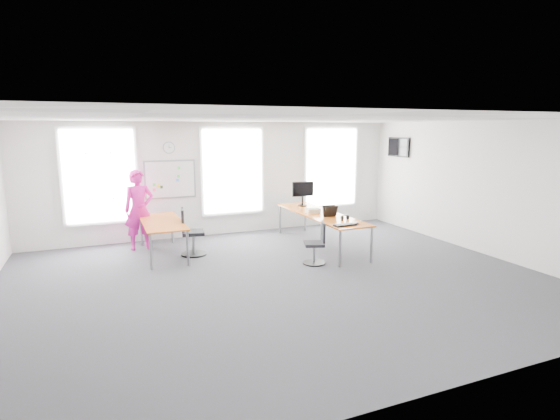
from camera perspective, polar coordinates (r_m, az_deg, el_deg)
name	(u,v)px	position (r m, az deg, el deg)	size (l,w,h in m)	color
floor	(279,279)	(8.40, -0.16, -9.06)	(10.00, 10.00, 0.00)	#2A292F
ceiling	(279,118)	(7.91, -0.18, 11.87)	(10.00, 10.00, 0.00)	white
wall_back	(222,179)	(11.78, -7.63, 4.05)	(10.00, 10.00, 0.00)	white
wall_front	(430,262)	(4.67, 19.04, -6.49)	(10.00, 10.00, 0.00)	white
wall_right	(482,188)	(10.93, 24.88, 2.65)	(10.00, 10.00, 0.00)	white
window_left	(100,176)	(11.33, -22.46, 4.10)	(1.60, 0.06, 2.20)	white
window_mid	(233,171)	(11.81, -6.21, 5.08)	(1.60, 0.06, 2.20)	white
window_right	(331,167)	(12.97, 6.66, 5.56)	(1.60, 0.06, 2.20)	white
desk_right	(320,216)	(10.56, 5.29, -0.73)	(0.89, 3.33, 0.81)	orange
desk_left	(162,224)	(10.13, -15.17, -1.77)	(0.86, 2.15, 0.79)	orange
chair_right	(317,246)	(9.27, 4.80, -4.66)	(0.52, 0.51, 0.89)	black
chair_left	(190,235)	(10.04, -11.63, -3.18)	(0.57, 0.57, 1.07)	black
person	(139,210)	(10.78, -17.92, 0.03)	(0.69, 0.45, 1.89)	#C81687
whiteboard	(170,179)	(11.47, -14.14, 3.90)	(1.20, 0.03, 0.90)	white
wall_clock	(169,148)	(11.41, -14.32, 7.89)	(0.30, 0.30, 0.04)	gray
tv	(399,147)	(13.04, 15.24, 7.93)	(0.06, 0.90, 0.55)	black
keyboard	(345,225)	(9.28, 8.50, -1.97)	(0.50, 0.18, 0.02)	black
mouse	(357,223)	(9.45, 10.07, -1.73)	(0.07, 0.11, 0.04)	black
lens_cap	(342,220)	(9.79, 8.09, -1.36)	(0.06, 0.06, 0.01)	black
headphones	(345,218)	(9.89, 8.46, -0.98)	(0.18, 0.10, 0.11)	black
laptop_sleeve	(330,211)	(10.15, 6.54, -0.16)	(0.32, 0.18, 0.26)	black
paper_stack	(313,211)	(10.57, 4.33, -0.11)	(0.31, 0.24, 0.11)	beige
monitor	(303,191)	(11.47, 3.00, 2.44)	(0.58, 0.24, 0.65)	black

